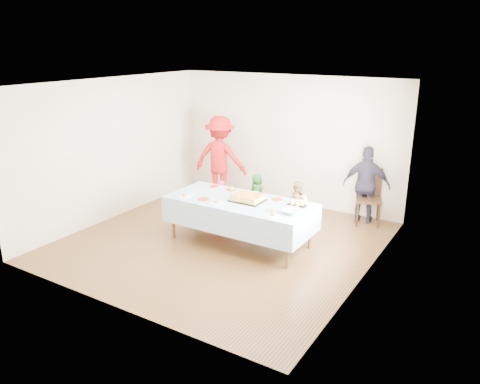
# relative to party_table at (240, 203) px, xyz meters

# --- Properties ---
(ground) EXTENTS (5.00, 5.00, 0.00)m
(ground) POSITION_rel_party_table_xyz_m (-0.30, -0.10, -0.72)
(ground) COLOR #462814
(ground) RESTS_ON ground
(room_walls) EXTENTS (5.04, 5.04, 2.72)m
(room_walls) POSITION_rel_party_table_xyz_m (-0.24, -0.10, 1.05)
(room_walls) COLOR beige
(room_walls) RESTS_ON ground
(party_table) EXTENTS (2.50, 1.10, 0.78)m
(party_table) POSITION_rel_party_table_xyz_m (0.00, 0.00, 0.00)
(party_table) COLOR #50371B
(party_table) RESTS_ON ground
(birthday_cake) EXTENTS (0.55, 0.42, 0.10)m
(birthday_cake) POSITION_rel_party_table_xyz_m (0.12, 0.04, 0.10)
(birthday_cake) COLOR black
(birthday_cake) RESTS_ON party_table
(rolls_tray) EXTENTS (0.32, 0.32, 0.10)m
(rolls_tray) POSITION_rel_party_table_xyz_m (0.94, 0.24, 0.10)
(rolls_tray) COLOR black
(rolls_tray) RESTS_ON party_table
(punch_bowl) EXTENTS (0.30, 0.30, 0.07)m
(punch_bowl) POSITION_rel_party_table_xyz_m (1.02, -0.12, 0.09)
(punch_bowl) COLOR silver
(punch_bowl) RESTS_ON party_table
(party_hat) EXTENTS (0.11, 0.11, 0.18)m
(party_hat) POSITION_rel_party_table_xyz_m (1.01, 0.40, 0.15)
(party_hat) COLOR white
(party_hat) RESTS_ON party_table
(fork_pile) EXTENTS (0.24, 0.18, 0.07)m
(fork_pile) POSITION_rel_party_table_xyz_m (0.72, -0.19, 0.09)
(fork_pile) COLOR white
(fork_pile) RESTS_ON party_table
(plate_red_far_a) EXTENTS (0.16, 0.16, 0.01)m
(plate_red_far_a) POSITION_rel_party_table_xyz_m (-0.81, 0.41, 0.06)
(plate_red_far_a) COLOR red
(plate_red_far_a) RESTS_ON party_table
(plate_red_far_b) EXTENTS (0.17, 0.17, 0.01)m
(plate_red_far_b) POSITION_rel_party_table_xyz_m (-0.43, 0.39, 0.06)
(plate_red_far_b) COLOR red
(plate_red_far_b) RESTS_ON party_table
(plate_red_far_c) EXTENTS (0.19, 0.19, 0.01)m
(plate_red_far_c) POSITION_rel_party_table_xyz_m (0.08, 0.41, 0.06)
(plate_red_far_c) COLOR red
(plate_red_far_c) RESTS_ON party_table
(plate_red_far_d) EXTENTS (0.20, 0.20, 0.01)m
(plate_red_far_d) POSITION_rel_party_table_xyz_m (0.52, 0.37, 0.06)
(plate_red_far_d) COLOR red
(plate_red_far_d) RESTS_ON party_table
(plate_red_near) EXTENTS (0.19, 0.19, 0.01)m
(plate_red_near) POSITION_rel_party_table_xyz_m (-0.55, -0.29, 0.06)
(plate_red_near) COLOR red
(plate_red_near) RESTS_ON party_table
(plate_white_left) EXTENTS (0.23, 0.23, 0.01)m
(plate_white_left) POSITION_rel_party_table_xyz_m (-0.91, -0.35, 0.06)
(plate_white_left) COLOR white
(plate_white_left) RESTS_ON party_table
(plate_white_mid) EXTENTS (0.23, 0.23, 0.01)m
(plate_white_mid) POSITION_rel_party_table_xyz_m (-0.24, -0.34, 0.06)
(plate_white_mid) COLOR white
(plate_white_mid) RESTS_ON party_table
(plate_white_right) EXTENTS (0.24, 0.24, 0.01)m
(plate_white_right) POSITION_rel_party_table_xyz_m (0.83, -0.39, 0.06)
(plate_white_right) COLOR white
(plate_white_right) RESTS_ON party_table
(dining_chair) EXTENTS (0.58, 0.58, 1.05)m
(dining_chair) POSITION_rel_party_table_xyz_m (1.57, 2.12, -0.14)
(dining_chair) COLOR black
(dining_chair) RESTS_ON ground
(toddler_left) EXTENTS (0.32, 0.25, 0.79)m
(toddler_left) POSITION_rel_party_table_xyz_m (-0.90, 0.80, -0.33)
(toddler_left) COLOR #E31C5C
(toddler_left) RESTS_ON ground
(toddler_mid) EXTENTS (0.42, 0.33, 0.76)m
(toddler_mid) POSITION_rel_party_table_xyz_m (-0.59, 1.63, -0.35)
(toddler_mid) COLOR #226521
(toddler_mid) RESTS_ON ground
(toddler_right) EXTENTS (0.49, 0.42, 0.88)m
(toddler_right) POSITION_rel_party_table_xyz_m (0.50, 1.22, -0.28)
(toddler_right) COLOR #AA844F
(toddler_right) RESTS_ON ground
(adult_left) EXTENTS (1.28, 0.88, 1.82)m
(adult_left) POSITION_rel_party_table_xyz_m (-1.65, 1.86, 0.19)
(adult_left) COLOR red
(adult_left) RESTS_ON ground
(adult_right) EXTENTS (0.92, 0.50, 1.49)m
(adult_right) POSITION_rel_party_table_xyz_m (1.52, 2.10, 0.02)
(adult_right) COLOR #2F2B3C
(adult_right) RESTS_ON ground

